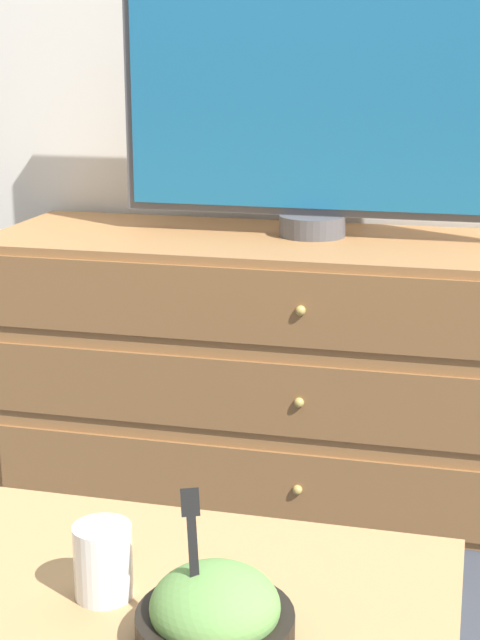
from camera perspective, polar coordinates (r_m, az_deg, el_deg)
name	(u,v)px	position (r m, az deg, el deg)	size (l,w,h in m)	color
ground_plane	(304,440)	(2.96, 3.77, -6.99)	(12.00, 12.00, 0.00)	#383D47
dresser	(318,367)	(2.56, 4.57, -2.74)	(1.70, 0.55, 0.67)	#9E6B3D
tv	(315,99)	(2.49, 4.39, 12.71)	(0.99, 0.17, 0.67)	#515156
takeout_bowl	(215,614)	(1.31, -1.47, -16.74)	(0.21, 0.21, 0.20)	black
drink_cup	(103,565)	(1.42, -7.96, -13.96)	(0.08, 0.08, 0.11)	beige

